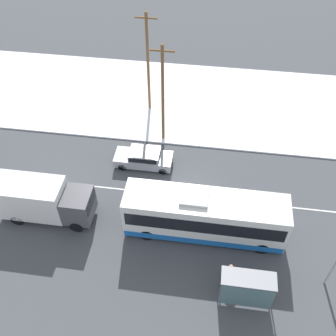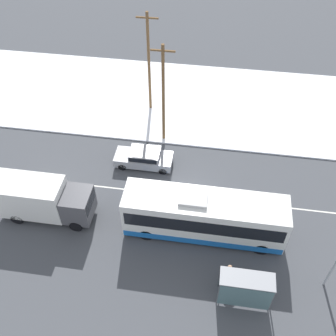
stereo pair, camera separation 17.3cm
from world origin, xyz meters
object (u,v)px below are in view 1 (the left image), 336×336
object	(u,v)px
pedestrian_at_stop	(230,271)
utility_pole_roadside	(163,94)
box_truck	(42,199)
utility_pole_snowlot	(148,63)
city_bus	(205,216)
bus_shelter	(247,289)
sedan_car	(144,158)

from	to	relation	value
pedestrian_at_stop	utility_pole_roadside	size ratio (longest dim) A/B	0.20
box_truck	utility_pole_snowlot	world-z (taller)	utility_pole_snowlot
utility_pole_snowlot	pedestrian_at_stop	bearing A→B (deg)	-64.72
pedestrian_at_stop	city_bus	bearing A→B (deg)	117.88
box_truck	bus_shelter	xyz separation A→B (m)	(13.93, -4.65, -0.05)
utility_pole_snowlot	city_bus	bearing A→B (deg)	-65.43
box_truck	utility_pole_snowlot	xyz separation A→B (m)	(5.15, 13.23, 3.08)
box_truck	utility_pole_roadside	distance (m)	11.91
sedan_car	pedestrian_at_stop	bearing A→B (deg)	127.20
sedan_car	bus_shelter	size ratio (longest dim) A/B	1.45
pedestrian_at_stop	utility_pole_snowlot	distance (m)	18.71
box_truck	sedan_car	distance (m)	8.44
pedestrian_at_stop	bus_shelter	xyz separation A→B (m)	(0.95, -1.30, 0.59)
box_truck	sedan_car	xyz separation A→B (m)	(5.95, 5.91, -0.94)
city_bus	utility_pole_roadside	world-z (taller)	utility_pole_roadside
pedestrian_at_stop	utility_pole_roadside	distance (m)	14.32
box_truck	bus_shelter	world-z (taller)	box_truck
bus_shelter	utility_pole_roadside	bearing A→B (deg)	116.55
utility_pole_roadside	bus_shelter	bearing A→B (deg)	-63.45
bus_shelter	utility_pole_snowlot	bearing A→B (deg)	116.16
bus_shelter	pedestrian_at_stop	bearing A→B (deg)	126.22
sedan_car	utility_pole_snowlot	size ratio (longest dim) A/B	0.49
bus_shelter	sedan_car	bearing A→B (deg)	127.08
city_bus	pedestrian_at_stop	bearing A→B (deg)	-62.12
box_truck	utility_pole_snowlot	size ratio (longest dim) A/B	0.71
city_bus	bus_shelter	distance (m)	5.54
bus_shelter	city_bus	bearing A→B (deg)	120.30
bus_shelter	box_truck	bearing A→B (deg)	161.55
city_bus	box_truck	xyz separation A→B (m)	(-11.13, -0.14, -0.01)
box_truck	utility_pole_snowlot	bearing A→B (deg)	68.75
utility_pole_roadside	sedan_car	bearing A→B (deg)	-108.03
city_bus	utility_pole_snowlot	world-z (taller)	utility_pole_snowlot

